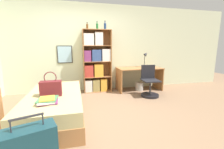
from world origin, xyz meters
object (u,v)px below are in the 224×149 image
(handbag, at_px, (51,88))
(book_stack_on_bed, at_px, (47,100))
(bookcase, at_px, (96,63))
(bottle_brown, at_px, (97,26))
(waste_bin, at_px, (139,86))
(desk_lamp, at_px, (146,57))
(bottle_clear, at_px, (105,26))
(bottle_green, at_px, (87,27))
(desk, at_px, (139,74))
(bed, at_px, (55,105))
(desk_chair, at_px, (150,86))

(handbag, xyz_separation_m, book_stack_on_bed, (-0.01, -0.35, -0.10))
(handbag, height_order, bookcase, bookcase)
(bottle_brown, distance_m, waste_bin, 2.20)
(book_stack_on_bed, bearing_deg, waste_bin, 37.35)
(desk_lamp, bearing_deg, book_stack_on_bed, -143.02)
(bottle_clear, bearing_deg, bottle_green, 174.69)
(bookcase, relative_size, waste_bin, 7.34)
(bottle_brown, bearing_deg, bottle_green, 166.83)
(book_stack_on_bed, distance_m, desk_lamp, 3.32)
(waste_bin, bearing_deg, desk, 78.96)
(bookcase, bearing_deg, desk, -6.80)
(desk, bearing_deg, bottle_brown, 173.88)
(bottle_green, height_order, desk_lamp, bottle_green)
(book_stack_on_bed, xyz_separation_m, bottle_green, (0.82, 2.07, 1.39))
(bottle_brown, xyz_separation_m, desk, (1.28, -0.14, -1.41))
(bed, xyz_separation_m, bottle_brown, (1.05, 1.50, 1.68))
(desk_lamp, xyz_separation_m, desk_chair, (-0.22, -0.75, -0.77))
(bottle_green, relative_size, desk_lamp, 0.41)
(book_stack_on_bed, distance_m, waste_bin, 2.99)
(bed, distance_m, bookcase, 1.93)
(bottle_green, xyz_separation_m, desk_lamp, (1.80, -0.10, -0.87))
(book_stack_on_bed, bearing_deg, handbag, 88.55)
(bottle_green, xyz_separation_m, desk_chair, (1.58, -0.84, -1.64))
(bookcase, bearing_deg, bottle_green, 169.08)
(waste_bin, bearing_deg, bottle_clear, 167.92)
(bed, height_order, handbag, handbag)
(bed, bearing_deg, bottle_brown, 54.91)
(bed, xyz_separation_m, desk_lamp, (2.58, 1.47, 0.80))
(desk_chair, distance_m, waste_bin, 0.60)
(bottle_brown, relative_size, waste_bin, 0.90)
(bookcase, bearing_deg, waste_bin, -9.71)
(bottle_green, height_order, waste_bin, bottle_green)
(bottle_brown, relative_size, bottle_clear, 0.89)
(book_stack_on_bed, xyz_separation_m, bottle_brown, (1.10, 2.00, 1.40))
(bed, height_order, bottle_clear, bottle_clear)
(desk, xyz_separation_m, desk_chair, (0.03, -0.64, -0.24))
(bookcase, xyz_separation_m, desk_lamp, (1.58, -0.05, 0.17))
(bed, relative_size, bottle_brown, 8.95)
(bed, distance_m, bottle_clear, 2.61)
(bottle_brown, distance_m, bottle_clear, 0.23)
(bottle_clear, xyz_separation_m, desk_lamp, (1.29, -0.05, -0.89))
(bookcase, xyz_separation_m, bottle_clear, (0.29, -0.00, 1.06))
(bed, xyz_separation_m, bookcase, (1.00, 1.52, 0.63))
(bottle_brown, xyz_separation_m, waste_bin, (1.26, -0.20, -1.79))
(bottle_brown, height_order, bottle_clear, bottle_clear)
(bookcase, distance_m, desk, 1.39)
(bottle_green, bearing_deg, waste_bin, -9.88)
(bottle_brown, distance_m, desk, 1.91)
(book_stack_on_bed, relative_size, desk, 0.27)
(bed, relative_size, bottle_green, 10.04)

